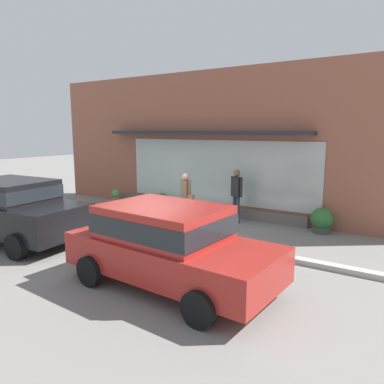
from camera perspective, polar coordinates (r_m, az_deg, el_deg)
The scene contains 12 objects.
ground_plane at distance 11.11m, azimuth -6.69°, elevation -6.05°, with size 60.00×60.00×0.00m, color gray.
curb_strip at distance 10.95m, azimuth -7.37°, elevation -5.98°, with size 14.00×0.24×0.12m, color #B2B2AD.
storefront at distance 13.30m, azimuth 2.02°, elevation 7.36°, with size 14.00×0.81×5.04m.
fire_hydrant at distance 11.41m, azimuth -4.27°, elevation -3.28°, with size 0.44×0.41×0.90m.
pedestrian_with_handbag at distance 11.65m, azimuth -0.91°, elevation -0.47°, with size 0.61×0.31×1.64m.
pedestrian_passerby at distance 11.92m, azimuth 6.95°, elevation 0.13°, with size 0.48×0.32×1.74m.
parked_car_black at distance 10.95m, azimuth -26.11°, elevation -2.16°, with size 4.18×2.28×1.67m.
parked_car_red at distance 7.11m, azimuth -3.72°, elevation -7.68°, with size 4.25×2.22×1.57m.
potted_plant_by_entrance at distance 14.11m, azimuth -6.98°, elevation -1.42°, with size 0.37×0.37×0.60m.
potted_plant_doorstep at distance 15.34m, azimuth -11.74°, elevation -0.69°, with size 0.37×0.37×0.59m.
potted_plant_low_front at distance 13.42m, azimuth -4.67°, elevation -1.58°, with size 0.49×0.49×0.72m.
potted_plant_corner_tall at distance 11.42m, azimuth 19.57°, elevation -4.18°, with size 0.64×0.64×0.75m.
Camera 1 is at (6.89, -8.19, 3.00)m, focal length 34.23 mm.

